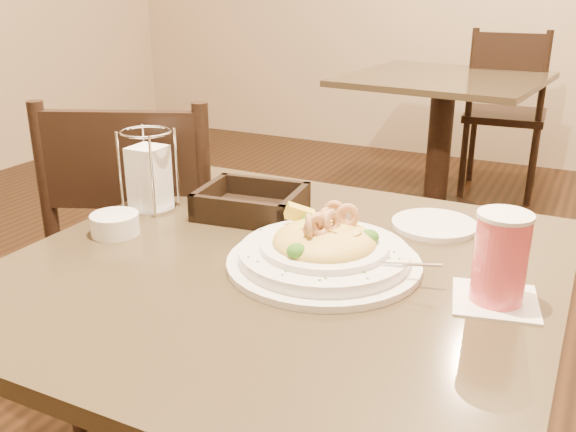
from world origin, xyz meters
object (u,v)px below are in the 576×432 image
at_px(bread_basket, 251,205).
at_px(dining_chair_far, 505,109).
at_px(main_table, 283,376).
at_px(dining_chair_near, 148,260).
at_px(pasta_bowl, 324,250).
at_px(drink_glass, 500,259).
at_px(background_table, 441,122).
at_px(side_plate, 434,225).
at_px(napkin_caddy, 149,175).
at_px(butter_ramekin, 115,224).

bearing_deg(bread_basket, dining_chair_far, 87.25).
relative_size(main_table, dining_chair_near, 0.97).
relative_size(pasta_bowl, drink_glass, 2.45).
bearing_deg(background_table, side_plate, -77.04).
xyz_separation_m(background_table, bread_basket, (0.11, -2.12, 0.25)).
height_order(dining_chair_far, bread_basket, dining_chair_far).
xyz_separation_m(background_table, dining_chair_far, (0.23, 0.48, 0.00)).
bearing_deg(napkin_caddy, pasta_bowl, -13.23).
xyz_separation_m(main_table, side_plate, (0.19, 0.28, 0.23)).
xyz_separation_m(background_table, drink_glass, (0.62, -2.28, 0.30)).
bearing_deg(bread_basket, side_plate, 15.35).
bearing_deg(background_table, napkin_caddy, -92.60).
bearing_deg(main_table, background_table, 96.84).
height_order(background_table, drink_glass, drink_glass).
distance_m(bread_basket, side_plate, 0.37).
bearing_deg(bread_basket, pasta_bowl, -35.09).
bearing_deg(pasta_bowl, dining_chair_near, 155.70).
height_order(dining_chair_near, pasta_bowl, dining_chair_near).
relative_size(background_table, pasta_bowl, 2.70).
distance_m(side_plate, butter_ramekin, 0.61).
bearing_deg(background_table, pasta_bowl, -81.45).
bearing_deg(napkin_caddy, butter_ramekin, -78.65).
xyz_separation_m(dining_chair_near, napkin_caddy, (0.17, -0.17, 0.30)).
bearing_deg(napkin_caddy, dining_chair_near, 134.28).
bearing_deg(napkin_caddy, background_table, 87.40).
bearing_deg(main_table, dining_chair_near, 151.34).
bearing_deg(dining_chair_far, pasta_bowl, 88.44).
xyz_separation_m(main_table, bread_basket, (-0.17, 0.19, 0.25)).
distance_m(background_table, butter_ramekin, 2.34).
distance_m(main_table, side_plate, 0.41).
xyz_separation_m(bread_basket, butter_ramekin, (-0.18, -0.21, -0.00)).
height_order(dining_chair_far, drink_glass, dining_chair_far).
height_order(background_table, napkin_caddy, napkin_caddy).
distance_m(main_table, bread_basket, 0.35).
distance_m(drink_glass, bread_basket, 0.54).
bearing_deg(butter_ramekin, background_table, 88.29).
relative_size(main_table, side_plate, 5.44).
xyz_separation_m(dining_chair_near, dining_chair_far, (0.50, 2.49, 0.00)).
xyz_separation_m(napkin_caddy, side_plate, (0.56, 0.16, -0.07)).
relative_size(bread_basket, napkin_caddy, 1.31).
distance_m(background_table, pasta_bowl, 2.32).
bearing_deg(pasta_bowl, main_table, -162.32).
xyz_separation_m(napkin_caddy, butter_ramekin, (0.03, -0.15, -0.05)).
height_order(dining_chair_near, side_plate, dining_chair_near).
bearing_deg(main_table, napkin_caddy, 161.54).
height_order(side_plate, butter_ramekin, butter_ramekin).
bearing_deg(main_table, side_plate, 56.27).
bearing_deg(napkin_caddy, dining_chair_far, 82.86).
xyz_separation_m(dining_chair_far, pasta_bowl, (0.11, -2.76, 0.26)).
bearing_deg(butter_ramekin, dining_chair_far, 83.82).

